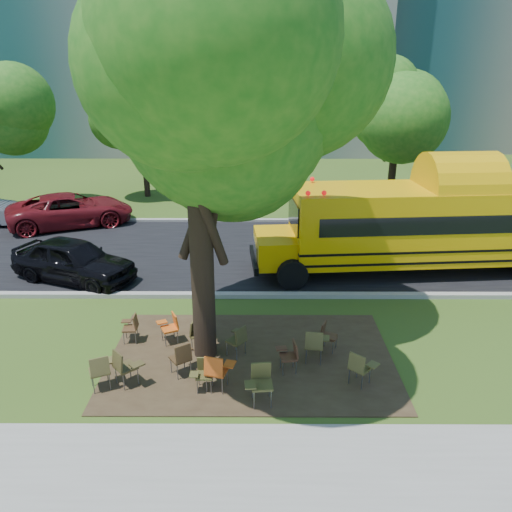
{
  "coord_description": "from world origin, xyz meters",
  "views": [
    {
      "loc": [
        1.16,
        -11.22,
        6.83
      ],
      "look_at": [
        1.11,
        3.17,
        1.33
      ],
      "focal_mm": 35.0,
      "sensor_mm": 36.0,
      "label": 1
    }
  ],
  "objects_px": {
    "chair_1": "(124,365)",
    "chair_7": "(360,366)",
    "chair_9": "(171,325)",
    "bg_car_red": "(71,210)",
    "chair_6": "(290,353)",
    "chair_4": "(217,369)",
    "chair_13": "(315,343)",
    "school_bus": "(449,223)",
    "chair_5": "(260,380)",
    "main_tree": "(196,118)",
    "chair_3": "(204,371)",
    "chair_12": "(327,334)",
    "chair_8": "(132,325)",
    "black_car": "(73,260)",
    "chair_11": "(238,338)",
    "chair_10": "(197,332)",
    "chair_0": "(101,368)",
    "chair_2": "(182,356)"
  },
  "relations": [
    {
      "from": "chair_6",
      "to": "chair_11",
      "type": "relative_size",
      "value": 0.97
    },
    {
      "from": "chair_9",
      "to": "chair_5",
      "type": "bearing_deg",
      "value": -162.67
    },
    {
      "from": "school_bus",
      "to": "chair_6",
      "type": "distance_m",
      "value": 8.75
    },
    {
      "from": "chair_13",
      "to": "chair_0",
      "type": "bearing_deg",
      "value": -159.26
    },
    {
      "from": "chair_6",
      "to": "bg_car_red",
      "type": "distance_m",
      "value": 14.77
    },
    {
      "from": "chair_3",
      "to": "chair_10",
      "type": "height_order",
      "value": "chair_10"
    },
    {
      "from": "chair_9",
      "to": "chair_8",
      "type": "bearing_deg",
      "value": 62.9
    },
    {
      "from": "main_tree",
      "to": "chair_1",
      "type": "relative_size",
      "value": 10.27
    },
    {
      "from": "chair_3",
      "to": "black_car",
      "type": "xyz_separation_m",
      "value": [
        -4.98,
        6.09,
        0.26
      ]
    },
    {
      "from": "chair_0",
      "to": "chair_8",
      "type": "height_order",
      "value": "chair_0"
    },
    {
      "from": "chair_8",
      "to": "bg_car_red",
      "type": "xyz_separation_m",
      "value": [
        -5.14,
        10.2,
        0.26
      ]
    },
    {
      "from": "chair_10",
      "to": "bg_car_red",
      "type": "xyz_separation_m",
      "value": [
        -6.91,
        10.6,
        0.23
      ]
    },
    {
      "from": "chair_7",
      "to": "chair_2",
      "type": "bearing_deg",
      "value": -143.35
    },
    {
      "from": "chair_7",
      "to": "chair_5",
      "type": "bearing_deg",
      "value": -122.72
    },
    {
      "from": "chair_10",
      "to": "bg_car_red",
      "type": "distance_m",
      "value": 12.65
    },
    {
      "from": "chair_4",
      "to": "main_tree",
      "type": "bearing_deg",
      "value": 119.69
    },
    {
      "from": "chair_11",
      "to": "bg_car_red",
      "type": "height_order",
      "value": "bg_car_red"
    },
    {
      "from": "chair_8",
      "to": "chair_12",
      "type": "relative_size",
      "value": 1.0
    },
    {
      "from": "chair_1",
      "to": "chair_12",
      "type": "bearing_deg",
      "value": 65.4
    },
    {
      "from": "school_bus",
      "to": "chair_13",
      "type": "bearing_deg",
      "value": -135.63
    },
    {
      "from": "main_tree",
      "to": "chair_7",
      "type": "relative_size",
      "value": 10.94
    },
    {
      "from": "chair_11",
      "to": "chair_5",
      "type": "bearing_deg",
      "value": -124.41
    },
    {
      "from": "main_tree",
      "to": "black_car",
      "type": "distance_m",
      "value": 8.42
    },
    {
      "from": "bg_car_red",
      "to": "chair_6",
      "type": "bearing_deg",
      "value": -164.51
    },
    {
      "from": "main_tree",
      "to": "chair_10",
      "type": "xyz_separation_m",
      "value": [
        -0.21,
        0.22,
        -5.28
      ]
    },
    {
      "from": "chair_13",
      "to": "school_bus",
      "type": "bearing_deg",
      "value": 57.06
    },
    {
      "from": "chair_1",
      "to": "chair_13",
      "type": "bearing_deg",
      "value": 59.98
    },
    {
      "from": "chair_1",
      "to": "chair_9",
      "type": "height_order",
      "value": "chair_1"
    },
    {
      "from": "school_bus",
      "to": "chair_4",
      "type": "height_order",
      "value": "school_bus"
    },
    {
      "from": "chair_5",
      "to": "bg_car_red",
      "type": "bearing_deg",
      "value": -61.51
    },
    {
      "from": "chair_6",
      "to": "chair_9",
      "type": "bearing_deg",
      "value": 57.85
    },
    {
      "from": "chair_0",
      "to": "school_bus",
      "type": "bearing_deg",
      "value": 10.74
    },
    {
      "from": "main_tree",
      "to": "chair_11",
      "type": "distance_m",
      "value": 5.35
    },
    {
      "from": "chair_8",
      "to": "chair_13",
      "type": "height_order",
      "value": "chair_13"
    },
    {
      "from": "chair_11",
      "to": "chair_13",
      "type": "bearing_deg",
      "value": -60.02
    },
    {
      "from": "chair_0",
      "to": "chair_1",
      "type": "height_order",
      "value": "chair_1"
    },
    {
      "from": "main_tree",
      "to": "chair_3",
      "type": "relative_size",
      "value": 12.15
    },
    {
      "from": "chair_1",
      "to": "chair_9",
      "type": "distance_m",
      "value": 2.07
    },
    {
      "from": "main_tree",
      "to": "black_car",
      "type": "relative_size",
      "value": 2.18
    },
    {
      "from": "chair_6",
      "to": "black_car",
      "type": "relative_size",
      "value": 0.19
    },
    {
      "from": "chair_9",
      "to": "chair_11",
      "type": "height_order",
      "value": "chair_11"
    },
    {
      "from": "chair_0",
      "to": "chair_11",
      "type": "height_order",
      "value": "chair_0"
    },
    {
      "from": "main_tree",
      "to": "chair_5",
      "type": "xyz_separation_m",
      "value": [
        1.37,
        -1.91,
        -5.22
      ]
    },
    {
      "from": "black_car",
      "to": "chair_11",
      "type": "bearing_deg",
      "value": -107.6
    },
    {
      "from": "chair_4",
      "to": "chair_8",
      "type": "relative_size",
      "value": 1.19
    },
    {
      "from": "black_car",
      "to": "chair_3",
      "type": "bearing_deg",
      "value": -118.76
    },
    {
      "from": "chair_4",
      "to": "chair_5",
      "type": "relative_size",
      "value": 1.0
    },
    {
      "from": "chair_4",
      "to": "chair_1",
      "type": "bearing_deg",
      "value": -170.32
    },
    {
      "from": "chair_1",
      "to": "chair_7",
      "type": "distance_m",
      "value": 5.3
    },
    {
      "from": "chair_0",
      "to": "chair_13",
      "type": "bearing_deg",
      "value": -11.72
    }
  ]
}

